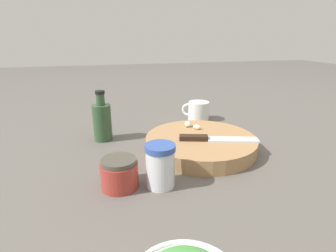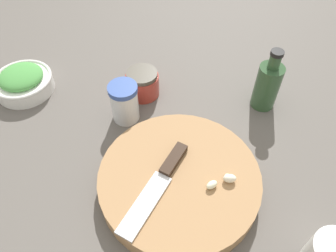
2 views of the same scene
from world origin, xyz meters
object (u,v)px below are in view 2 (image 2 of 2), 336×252
Objects in this scene: cutting_board at (179,181)px; garlic_cloves at (224,180)px; chef_knife at (159,181)px; honey_jar at (143,83)px; oil_bottle at (267,85)px; herb_bowl at (23,81)px; spice_jar at (124,102)px.

garlic_cloves is at bearing 1.24° from cutting_board.
cutting_board is 0.05m from chef_knife.
honey_jar is (-0.10, 0.26, -0.01)m from chef_knife.
garlic_cloves is 0.26m from oil_bottle.
cutting_board is 5.48× the size of garlic_cloves.
herb_bowl is (-0.50, 0.18, -0.02)m from garlic_cloves.
chef_knife is at bearing -68.43° from honey_jar.
herb_bowl reaches higher than cutting_board.
garlic_cloves is at bearing -20.08° from herb_bowl.
herb_bowl is 0.92× the size of oil_bottle.
chef_knife is 0.12m from garlic_cloves.
honey_jar reaches higher than cutting_board.
honey_jar reaches higher than chef_knife.
cutting_board is 0.27m from honey_jar.
spice_jar is at bearing -38.72° from chef_knife.
herb_bowl is 1.50× the size of spice_jar.
oil_bottle is (0.07, 0.25, 0.01)m from garlic_cloves.
chef_knife is 1.47× the size of herb_bowl.
cutting_board is at bearing -127.18° from chef_knife.
garlic_cloves is 0.36× the size of oil_bottle.
honey_jar reaches higher than herb_bowl.
honey_jar is (0.28, 0.05, 0.00)m from herb_bowl.
spice_jar is at bearing -7.22° from herb_bowl.
honey_jar is (0.02, 0.08, -0.02)m from spice_jar.
spice_jar reaches higher than herb_bowl.
spice_jar is (-0.23, 0.15, 0.00)m from garlic_cloves.
cutting_board is 0.21m from spice_jar.
garlic_cloves is 0.53m from herb_bowl.
oil_bottle reaches higher than cutting_board.
chef_knife is at bearing -167.47° from garlic_cloves.
garlic_cloves is 0.59× the size of spice_jar.
spice_jar is (-0.12, 0.17, 0.00)m from chef_knife.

